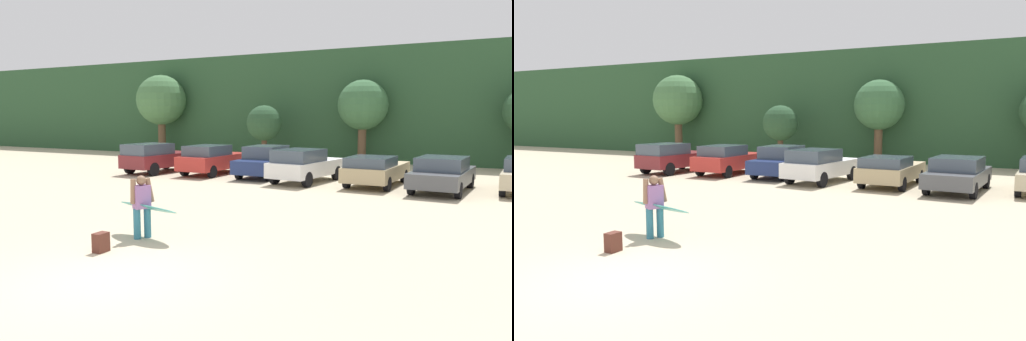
# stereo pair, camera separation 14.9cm
# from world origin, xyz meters

# --- Properties ---
(ground_plane) EXTENTS (120.00, 120.00, 0.00)m
(ground_plane) POSITION_xyz_m (0.00, 0.00, 0.00)
(ground_plane) COLOR #C1B293
(hillside_ridge) EXTENTS (108.00, 12.00, 7.60)m
(hillside_ridge) POSITION_xyz_m (0.00, 31.06, 3.80)
(hillside_ridge) COLOR #284C2D
(hillside_ridge) RESTS_ON ground_plane
(tree_ridge_back) EXTENTS (3.90, 3.90, 6.29)m
(tree_ridge_back) POSITION_xyz_m (-17.81, 23.76, 4.29)
(tree_ridge_back) COLOR brown
(tree_ridge_back) RESTS_ON ground_plane
(tree_right) EXTENTS (2.42, 2.42, 3.82)m
(tree_right) POSITION_xyz_m (-8.23, 22.79, 2.59)
(tree_right) COLOR brown
(tree_right) RESTS_ON ground_plane
(tree_center) EXTENTS (3.21, 3.21, 5.41)m
(tree_center) POSITION_xyz_m (-1.78, 24.01, 3.75)
(tree_center) COLOR brown
(tree_center) RESTS_ON ground_plane
(parked_car_maroon) EXTENTS (2.16, 4.39, 1.62)m
(parked_car_maroon) POSITION_xyz_m (-10.41, 14.03, 0.86)
(parked_car_maroon) COLOR maroon
(parked_car_maroon) RESTS_ON ground_plane
(parked_car_red) EXTENTS (1.91, 4.44, 1.57)m
(parked_car_red) POSITION_xyz_m (-7.34, 14.86, 0.82)
(parked_car_red) COLOR #B72D28
(parked_car_red) RESTS_ON ground_plane
(parked_car_navy) EXTENTS (2.02, 4.69, 1.59)m
(parked_car_navy) POSITION_xyz_m (-4.32, 15.29, 0.81)
(parked_car_navy) COLOR navy
(parked_car_navy) RESTS_ON ground_plane
(parked_car_white) EXTENTS (2.39, 4.66, 1.59)m
(parked_car_white) POSITION_xyz_m (-1.77, 14.16, 0.83)
(parked_car_white) COLOR white
(parked_car_white) RESTS_ON ground_plane
(parked_car_tan) EXTENTS (2.09, 4.62, 1.36)m
(parked_car_tan) POSITION_xyz_m (1.44, 14.61, 0.73)
(parked_car_tan) COLOR tan
(parked_car_tan) RESTS_ON ground_plane
(parked_car_dark_gray) EXTENTS (2.25, 4.84, 1.45)m
(parked_car_dark_gray) POSITION_xyz_m (4.28, 14.29, 0.76)
(parked_car_dark_gray) COLOR #4C4F54
(parked_car_dark_gray) RESTS_ON ground_plane
(person_adult) EXTENTS (0.45, 0.62, 1.62)m
(person_adult) POSITION_xyz_m (-1.55, 2.63, 0.91)
(person_adult) COLOR teal
(person_adult) RESTS_ON ground_plane
(surfboard_teal) EXTENTS (2.22, 0.99, 0.30)m
(surfboard_teal) POSITION_xyz_m (-1.47, 2.75, 0.79)
(surfboard_teal) COLOR teal
(backpack_dropped) EXTENTS (0.24, 0.34, 0.45)m
(backpack_dropped) POSITION_xyz_m (-1.54, 1.20, 0.22)
(backpack_dropped) COLOR #592D23
(backpack_dropped) RESTS_ON ground_plane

